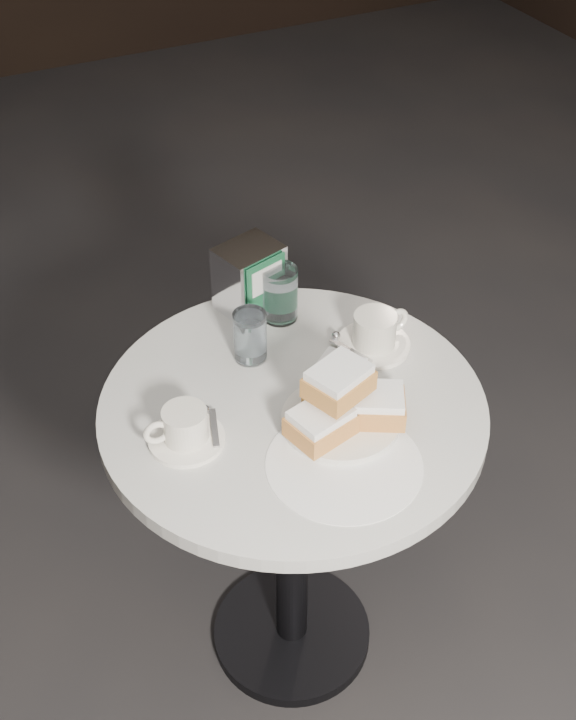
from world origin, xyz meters
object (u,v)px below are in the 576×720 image
at_px(coffee_cup_right, 375,333).
at_px(napkin_dispenser, 250,278).
at_px(coffee_cup_left, 185,429).
at_px(water_glass_right, 280,294).
at_px(cafe_table, 292,477).
at_px(beignet_plate, 342,404).
at_px(water_glass_left, 250,337).

relative_size(coffee_cup_right, napkin_dispenser, 1.11).
xyz_separation_m(coffee_cup_left, water_glass_right, (0.29, 0.25, 0.03)).
xyz_separation_m(coffee_cup_right, napkin_dispenser, (-0.16, 0.22, 0.04)).
bearing_deg(cafe_table, napkin_dispenser, 80.78).
xyz_separation_m(water_glass_right, napkin_dispenser, (-0.04, 0.06, 0.01)).
bearing_deg(napkin_dispenser, coffee_cup_right, -70.14).
bearing_deg(beignet_plate, napkin_dispenser, 90.52).
height_order(water_glass_left, napkin_dispenser, napkin_dispenser).
relative_size(cafe_table, beignet_plate, 3.24).
xyz_separation_m(cafe_table, water_glass_right, (0.09, 0.24, 0.25)).
relative_size(beignet_plate, water_glass_left, 2.25).
distance_m(cafe_table, coffee_cup_right, 0.32).
bearing_deg(beignet_plate, water_glass_right, 83.76).
relative_size(coffee_cup_left, water_glass_right, 1.25).
height_order(coffee_cup_left, coffee_cup_right, coffee_cup_right).
height_order(cafe_table, coffee_cup_right, coffee_cup_right).
xyz_separation_m(water_glass_left, napkin_dispenser, (0.06, 0.15, 0.02)).
bearing_deg(cafe_table, beignet_plate, -59.45).
xyz_separation_m(coffee_cup_right, water_glass_left, (-0.23, 0.07, 0.02)).
distance_m(beignet_plate, water_glass_right, 0.33).
distance_m(coffee_cup_left, water_glass_left, 0.25).
distance_m(cafe_table, coffee_cup_left, 0.31).
height_order(coffee_cup_left, water_glass_right, water_glass_right).
xyz_separation_m(cafe_table, coffee_cup_left, (-0.21, -0.01, 0.23)).
xyz_separation_m(water_glass_left, water_glass_right, (0.10, 0.09, 0.01)).
relative_size(beignet_plate, coffee_cup_right, 1.46).
distance_m(coffee_cup_right, water_glass_left, 0.24).
bearing_deg(coffee_cup_left, napkin_dispenser, 52.39).
relative_size(cafe_table, napkin_dispenser, 5.23).
bearing_deg(water_glass_left, coffee_cup_left, -140.66).
xyz_separation_m(beignet_plate, coffee_cup_left, (-0.26, 0.08, -0.02)).
bearing_deg(napkin_dispenser, coffee_cup_left, -146.77).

